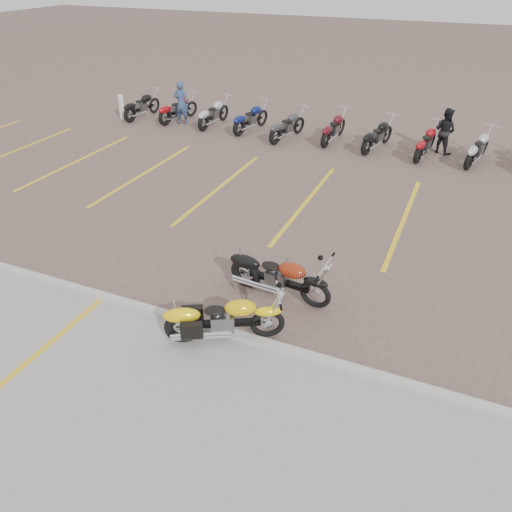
{
  "coord_description": "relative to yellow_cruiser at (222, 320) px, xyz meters",
  "views": [
    {
      "loc": [
        3.81,
        -8.25,
        6.0
      ],
      "look_at": [
        0.36,
        -0.36,
        0.75
      ],
      "focal_mm": 35.0,
      "sensor_mm": 36.0,
      "label": 1
    }
  ],
  "objects": [
    {
      "name": "person_b",
      "position": [
        2.55,
        11.89,
        0.34
      ],
      "size": [
        0.94,
        0.88,
        1.55
      ],
      "primitive_type": "imported",
      "rotation": [
        0.0,
        0.0,
        2.65
      ],
      "color": "black",
      "rests_on": "ground"
    },
    {
      "name": "flame_cruiser",
      "position": [
        0.41,
        1.65,
        0.01
      ],
      "size": [
        2.22,
        0.39,
        0.91
      ],
      "rotation": [
        0.1,
        0.0,
        -0.09
      ],
      "color": "black",
      "rests_on": "ground"
    },
    {
      "name": "apron_stripe",
      "position": [
        -2.78,
        -2.37,
        -0.43
      ],
      "size": [
        0.12,
        5.0,
        0.0
      ],
      "primitive_type": "cube",
      "color": "gold",
      "rests_on": "concrete_apron"
    },
    {
      "name": "ground",
      "position": [
        -0.48,
        2.13,
        -0.44
      ],
      "size": [
        100.0,
        100.0,
        0.0
      ],
      "primitive_type": "plane",
      "color": "#705950",
      "rests_on": "ground"
    },
    {
      "name": "bollard",
      "position": [
        -10.16,
        10.81,
        0.06
      ],
      "size": [
        0.19,
        0.19,
        1.0
      ],
      "primitive_type": "cube",
      "rotation": [
        0.0,
        0.0,
        -0.34
      ],
      "color": "white",
      "rests_on": "ground"
    },
    {
      "name": "concrete_apron",
      "position": [
        -0.48,
        -2.37,
        -0.43
      ],
      "size": [
        60.0,
        5.0,
        0.01
      ],
      "primitive_type": "cube",
      "color": "#9E9B93",
      "rests_on": "ground"
    },
    {
      "name": "person_a",
      "position": [
        -7.54,
        11.29,
        0.4
      ],
      "size": [
        0.68,
        0.51,
        1.67
      ],
      "primitive_type": "imported",
      "rotation": [
        0.0,
        0.0,
        3.34
      ],
      "color": "navy",
      "rests_on": "ground"
    },
    {
      "name": "parking_stripes",
      "position": [
        -0.48,
        6.13,
        -0.44
      ],
      "size": [
        38.0,
        5.5,
        0.01
      ],
      "primitive_type": null,
      "color": "gold",
      "rests_on": "ground"
    },
    {
      "name": "curb",
      "position": [
        -0.48,
        0.13,
        -0.38
      ],
      "size": [
        60.0,
        0.18,
        0.12
      ],
      "primitive_type": "cube",
      "color": "#ADAAA3",
      "rests_on": "ground"
    },
    {
      "name": "yellow_cruiser",
      "position": [
        0.0,
        0.0,
        0.0
      ],
      "size": [
        1.97,
        1.12,
        0.89
      ],
      "rotation": [
        0.08,
        0.0,
        0.48
      ],
      "color": "black",
      "rests_on": "ground"
    },
    {
      "name": "bg_bike_row",
      "position": [
        0.37,
        11.37,
        0.11
      ],
      "size": [
        20.74,
        2.07,
        1.1
      ],
      "color": "black",
      "rests_on": "ground"
    }
  ]
}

